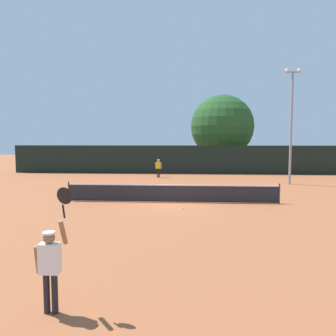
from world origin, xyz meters
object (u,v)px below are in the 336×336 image
object	(u,v)px
tennis_ball	(183,208)
parked_car_far	(241,162)
light_pole	(291,120)
player_receiving	(158,166)
player_serving	(51,260)
large_tree	(222,126)
parked_car_mid	(200,162)
parked_car_near	(161,161)

from	to	relation	value
tennis_ball	parked_car_far	xyz separation A→B (m)	(6.38, 23.41, 0.74)
tennis_ball	light_pole	world-z (taller)	light_pole
player_receiving	player_serving	bearing A→B (deg)	90.61
large_tree	parked_car_mid	distance (m)	5.32
light_pole	player_receiving	bearing A→B (deg)	159.60
light_pole	player_serving	bearing A→B (deg)	-117.96
player_serving	large_tree	xyz separation A→B (m)	(6.35, 32.17, 3.98)
tennis_ball	parked_car_mid	world-z (taller)	parked_car_mid
player_receiving	light_pole	size ratio (longest dim) A/B	0.19
large_tree	player_receiving	bearing A→B (deg)	-126.73
light_pole	parked_car_near	world-z (taller)	light_pole
player_receiving	parked_car_near	distance (m)	11.04
parked_car_near	parked_car_mid	distance (m)	4.78
tennis_ball	parked_car_near	bearing A→B (deg)	97.58
light_pole	parked_car_far	bearing A→B (deg)	96.64
tennis_ball	light_pole	xyz separation A→B (m)	(7.98, 9.69, 4.92)
player_receiving	parked_car_far	size ratio (longest dim) A/B	0.39
player_receiving	parked_car_far	world-z (taller)	parked_car_far
player_receiving	parked_car_mid	bearing A→B (deg)	-110.66
light_pole	parked_car_mid	size ratio (longest dim) A/B	2.00
parked_car_near	large_tree	bearing A→B (deg)	-21.31
tennis_ball	large_tree	xyz separation A→B (m)	(4.02, 22.45, 5.00)
player_receiving	large_tree	bearing A→B (deg)	-126.73
light_pole	large_tree	xyz separation A→B (m)	(-3.96, 12.76, 0.08)
tennis_ball	light_pole	distance (m)	13.48
light_pole	large_tree	world-z (taller)	light_pole
player_serving	parked_car_mid	distance (m)	34.35
tennis_ball	large_tree	size ratio (longest dim) A/B	0.01
parked_car_near	parked_car_far	world-z (taller)	same
player_serving	tennis_ball	world-z (taller)	player_serving
large_tree	parked_car_far	bearing A→B (deg)	22.19
light_pole	parked_car_far	distance (m)	14.43
player_receiving	parked_car_near	size ratio (longest dim) A/B	0.38
player_serving	large_tree	bearing A→B (deg)	78.84
parked_car_near	parked_car_mid	size ratio (longest dim) A/B	0.99
parked_car_near	parked_car_far	xyz separation A→B (m)	(9.66, -1.22, 0.00)
parked_car_near	player_serving	bearing A→B (deg)	-93.06
large_tree	parked_car_far	size ratio (longest dim) A/B	2.06
tennis_ball	parked_car_far	distance (m)	24.28
large_tree	light_pole	bearing A→B (deg)	-72.75
light_pole	parked_car_mid	distance (m)	16.62
parked_car_near	tennis_ball	bearing A→B (deg)	-87.06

